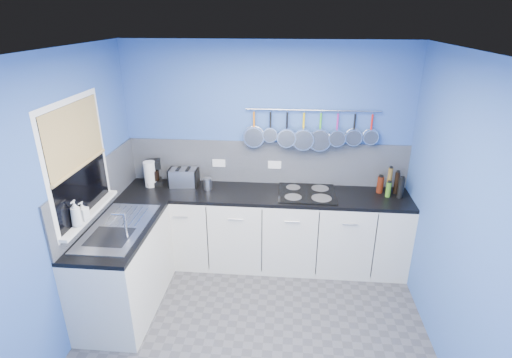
% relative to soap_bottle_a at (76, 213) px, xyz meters
% --- Properties ---
extents(floor, '(3.20, 3.00, 0.02)m').
position_rel_soap_bottle_a_xyz_m(floor, '(1.53, -0.05, -1.18)').
color(floor, '#47474C').
rests_on(floor, ground).
extents(ceiling, '(3.20, 3.00, 0.02)m').
position_rel_soap_bottle_a_xyz_m(ceiling, '(1.53, -0.05, 1.34)').
color(ceiling, white).
rests_on(ceiling, ground).
extents(wall_back, '(3.20, 0.02, 2.50)m').
position_rel_soap_bottle_a_xyz_m(wall_back, '(1.53, 1.46, 0.08)').
color(wall_back, '#365AA7').
rests_on(wall_back, ground).
extents(wall_left, '(0.02, 3.00, 2.50)m').
position_rel_soap_bottle_a_xyz_m(wall_left, '(-0.08, -0.05, 0.08)').
color(wall_left, '#365AA7').
rests_on(wall_left, ground).
extents(wall_right, '(0.02, 3.00, 2.50)m').
position_rel_soap_bottle_a_xyz_m(wall_right, '(3.14, -0.05, 0.08)').
color(wall_right, '#365AA7').
rests_on(wall_right, ground).
extents(backsplash_back, '(3.20, 0.02, 0.50)m').
position_rel_soap_bottle_a_xyz_m(backsplash_back, '(1.53, 1.44, -0.02)').
color(backsplash_back, slate).
rests_on(backsplash_back, wall_back).
extents(backsplash_left, '(0.02, 1.80, 0.50)m').
position_rel_soap_bottle_a_xyz_m(backsplash_left, '(-0.06, 0.55, -0.02)').
color(backsplash_left, slate).
rests_on(backsplash_left, wall_left).
extents(cabinet_run_back, '(3.20, 0.60, 0.86)m').
position_rel_soap_bottle_a_xyz_m(cabinet_run_back, '(1.53, 1.15, -0.74)').
color(cabinet_run_back, silver).
rests_on(cabinet_run_back, ground).
extents(worktop_back, '(3.20, 0.60, 0.04)m').
position_rel_soap_bottle_a_xyz_m(worktop_back, '(1.53, 1.15, -0.29)').
color(worktop_back, black).
rests_on(worktop_back, cabinet_run_back).
extents(cabinet_run_left, '(0.60, 1.20, 0.86)m').
position_rel_soap_bottle_a_xyz_m(cabinet_run_left, '(0.23, 0.25, -0.74)').
color(cabinet_run_left, silver).
rests_on(cabinet_run_left, ground).
extents(worktop_left, '(0.60, 1.20, 0.04)m').
position_rel_soap_bottle_a_xyz_m(worktop_left, '(0.23, 0.25, -0.29)').
color(worktop_left, black).
rests_on(worktop_left, cabinet_run_left).
extents(window_frame, '(0.01, 1.00, 1.10)m').
position_rel_soap_bottle_a_xyz_m(window_frame, '(-0.05, 0.25, 0.38)').
color(window_frame, white).
rests_on(window_frame, wall_left).
extents(window_glass, '(0.01, 0.90, 1.00)m').
position_rel_soap_bottle_a_xyz_m(window_glass, '(-0.04, 0.25, 0.38)').
color(window_glass, black).
rests_on(window_glass, wall_left).
extents(bamboo_blind, '(0.01, 0.90, 0.55)m').
position_rel_soap_bottle_a_xyz_m(bamboo_blind, '(-0.03, 0.25, 0.61)').
color(bamboo_blind, tan).
rests_on(bamboo_blind, wall_left).
extents(window_sill, '(0.10, 0.98, 0.03)m').
position_rel_soap_bottle_a_xyz_m(window_sill, '(-0.02, 0.25, -0.13)').
color(window_sill, white).
rests_on(window_sill, wall_left).
extents(sink_unit, '(0.50, 0.95, 0.01)m').
position_rel_soap_bottle_a_xyz_m(sink_unit, '(0.23, 0.25, -0.27)').
color(sink_unit, silver).
rests_on(sink_unit, worktop_left).
extents(mixer_tap, '(0.12, 0.08, 0.26)m').
position_rel_soap_bottle_a_xyz_m(mixer_tap, '(0.39, 0.07, -0.14)').
color(mixer_tap, silver).
rests_on(mixer_tap, worktop_left).
extents(socket_left, '(0.15, 0.01, 0.09)m').
position_rel_soap_bottle_a_xyz_m(socket_left, '(0.98, 1.43, -0.04)').
color(socket_left, white).
rests_on(socket_left, backsplash_back).
extents(socket_right, '(0.15, 0.01, 0.09)m').
position_rel_soap_bottle_a_xyz_m(socket_right, '(1.63, 1.43, -0.04)').
color(socket_right, white).
rests_on(socket_right, backsplash_back).
extents(pot_rail, '(1.45, 0.02, 0.02)m').
position_rel_soap_bottle_a_xyz_m(pot_rail, '(2.03, 1.40, 0.61)').
color(pot_rail, silver).
rests_on(pot_rail, wall_back).
extents(soap_bottle_a, '(0.10, 0.10, 0.24)m').
position_rel_soap_bottle_a_xyz_m(soap_bottle_a, '(0.00, 0.00, 0.00)').
color(soap_bottle_a, white).
rests_on(soap_bottle_a, window_sill).
extents(soap_bottle_b, '(0.09, 0.10, 0.17)m').
position_rel_soap_bottle_a_xyz_m(soap_bottle_b, '(0.00, 0.11, -0.03)').
color(soap_bottle_b, white).
rests_on(soap_bottle_b, window_sill).
extents(paper_towel, '(0.16, 0.16, 0.30)m').
position_rel_soap_bottle_a_xyz_m(paper_towel, '(0.22, 1.22, -0.12)').
color(paper_towel, white).
rests_on(paper_towel, worktop_back).
extents(coffee_maker, '(0.21, 0.22, 0.29)m').
position_rel_soap_bottle_a_xyz_m(coffee_maker, '(0.25, 1.27, -0.12)').
color(coffee_maker, black).
rests_on(coffee_maker, worktop_back).
extents(toaster, '(0.33, 0.22, 0.20)m').
position_rel_soap_bottle_a_xyz_m(toaster, '(0.59, 1.27, -0.17)').
color(toaster, silver).
rests_on(toaster, worktop_back).
extents(canister, '(0.11, 0.11, 0.13)m').
position_rel_soap_bottle_a_xyz_m(canister, '(0.89, 1.19, -0.20)').
color(canister, silver).
rests_on(canister, worktop_back).
extents(hob, '(0.63, 0.55, 0.01)m').
position_rel_soap_bottle_a_xyz_m(hob, '(2.00, 1.17, -0.26)').
color(hob, black).
rests_on(hob, worktop_back).
extents(pan_0, '(0.24, 0.07, 0.43)m').
position_rel_soap_bottle_a_xyz_m(pan_0, '(1.40, 1.39, 0.40)').
color(pan_0, silver).
rests_on(pan_0, pot_rail).
extents(pan_1, '(0.17, 0.08, 0.36)m').
position_rel_soap_bottle_a_xyz_m(pan_1, '(1.58, 1.39, 0.43)').
color(pan_1, silver).
rests_on(pan_1, pot_rail).
extents(pan_2, '(0.21, 0.12, 0.40)m').
position_rel_soap_bottle_a_xyz_m(pan_2, '(1.76, 1.39, 0.41)').
color(pan_2, silver).
rests_on(pan_2, pot_rail).
extents(pan_3, '(0.24, 0.11, 0.43)m').
position_rel_soap_bottle_a_xyz_m(pan_3, '(1.94, 1.39, 0.40)').
color(pan_3, silver).
rests_on(pan_3, pot_rail).
extents(pan_4, '(0.25, 0.09, 0.44)m').
position_rel_soap_bottle_a_xyz_m(pan_4, '(2.12, 1.39, 0.39)').
color(pan_4, silver).
rests_on(pan_4, pot_rail).
extents(pan_5, '(0.19, 0.11, 0.38)m').
position_rel_soap_bottle_a_xyz_m(pan_5, '(2.30, 1.39, 0.42)').
color(pan_5, silver).
rests_on(pan_5, pot_rail).
extents(pan_6, '(0.19, 0.07, 0.38)m').
position_rel_soap_bottle_a_xyz_m(pan_6, '(2.48, 1.39, 0.42)').
color(pan_6, silver).
rests_on(pan_6, pot_rail).
extents(pan_7, '(0.17, 0.07, 0.36)m').
position_rel_soap_bottle_a_xyz_m(pan_7, '(2.67, 1.39, 0.43)').
color(pan_7, silver).
rests_on(pan_7, pot_rail).
extents(condiment_0, '(0.05, 0.05, 0.25)m').
position_rel_soap_bottle_a_xyz_m(condiment_0, '(2.98, 1.27, -0.15)').
color(condiment_0, black).
rests_on(condiment_0, worktop_back).
extents(condiment_1, '(0.05, 0.05, 0.30)m').
position_rel_soap_bottle_a_xyz_m(condiment_1, '(2.90, 1.26, -0.12)').
color(condiment_1, brown).
rests_on(condiment_1, worktop_back).
extents(condiment_2, '(0.07, 0.07, 0.19)m').
position_rel_soap_bottle_a_xyz_m(condiment_2, '(2.81, 1.28, -0.18)').
color(condiment_2, '#4C190C').
rests_on(condiment_2, worktop_back).
extents(condiment_3, '(0.07, 0.07, 0.23)m').
position_rel_soap_bottle_a_xyz_m(condiment_3, '(3.00, 1.16, -0.16)').
color(condiment_3, black).
rests_on(condiment_3, worktop_back).
extents(condiment_4, '(0.06, 0.06, 0.16)m').
position_rel_soap_bottle_a_xyz_m(condiment_4, '(2.88, 1.17, -0.19)').
color(condiment_4, '#3F721E').
rests_on(condiment_4, worktop_back).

